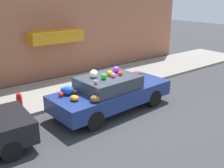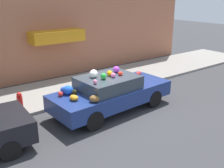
# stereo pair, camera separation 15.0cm
# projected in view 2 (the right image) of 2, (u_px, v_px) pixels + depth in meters

# --- Properties ---
(ground_plane) EXTENTS (60.00, 60.00, 0.00)m
(ground_plane) POSITION_uv_depth(u_px,v_px,m) (109.00, 108.00, 9.93)
(ground_plane) COLOR #38383A
(sidewalk_curb) EXTENTS (24.00, 3.20, 0.11)m
(sidewalk_curb) POSITION_uv_depth(u_px,v_px,m) (74.00, 87.00, 11.96)
(sidewalk_curb) COLOR gray
(sidewalk_curb) RESTS_ON ground
(building_facade) EXTENTS (18.00, 1.20, 6.19)m
(building_facade) POSITION_uv_depth(u_px,v_px,m) (49.00, 17.00, 12.67)
(building_facade) COLOR #B26B4C
(building_facade) RESTS_ON ground
(fire_hydrant) EXTENTS (0.20, 0.20, 0.70)m
(fire_hydrant) POSITION_uv_depth(u_px,v_px,m) (20.00, 102.00, 9.35)
(fire_hydrant) COLOR red
(fire_hydrant) RESTS_ON sidewalk_curb
(art_car) EXTENTS (4.66, 2.03, 1.62)m
(art_car) POSITION_uv_depth(u_px,v_px,m) (111.00, 92.00, 9.52)
(art_car) COLOR navy
(art_car) RESTS_ON ground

